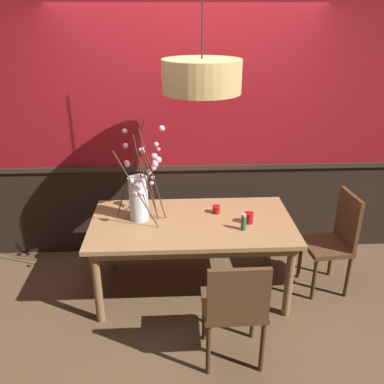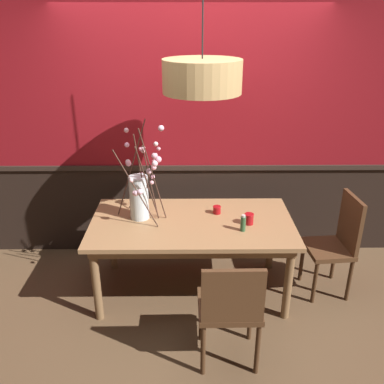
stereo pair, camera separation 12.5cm
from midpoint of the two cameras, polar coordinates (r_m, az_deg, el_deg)
ground_plane at (r=4.00m, az=-0.92°, el=-13.44°), size 24.00×24.00×0.00m
back_wall at (r=4.10m, az=-1.43°, el=10.00°), size 4.86×0.14×2.91m
dining_table at (r=3.64m, az=-0.98°, el=-5.20°), size 1.78×0.94×0.74m
chair_near_side_right at (r=3.01m, az=4.78°, el=-15.46°), size 0.45×0.41×0.90m
chair_far_side_right at (r=4.52m, az=2.67°, el=-1.39°), size 0.44×0.44×0.89m
chair_far_side_left at (r=4.52m, az=-4.90°, el=-1.19°), size 0.43×0.44×0.92m
chair_head_east_end at (r=3.96m, az=18.45°, el=-6.09°), size 0.41×0.43×0.96m
vase_with_blossoms at (r=3.59m, az=-8.30°, el=-0.47°), size 0.46×0.50×0.90m
candle_holder_nearer_center at (r=3.73m, az=2.43°, el=-2.42°), size 0.07×0.07×0.07m
candle_holder_nearer_edge at (r=3.58m, az=6.93°, el=-3.59°), size 0.08×0.08×0.10m
condiment_bottle at (r=3.45m, az=6.17°, el=-4.23°), size 0.04×0.04×0.15m
pendant_lamp at (r=3.31m, az=0.24°, el=15.81°), size 0.63×0.63×1.08m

